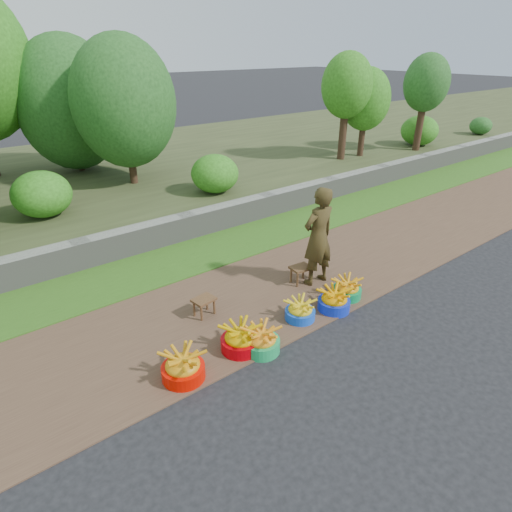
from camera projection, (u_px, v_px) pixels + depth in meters
ground_plane at (324, 326)px, 6.40m from camera, size 120.00×120.00×0.00m
dirt_shoulder at (271, 291)px, 7.28m from camera, size 80.00×2.50×0.02m
grass_verge at (208, 251)px, 8.69m from camera, size 80.00×1.50×0.04m
retaining_wall at (187, 226)px, 9.18m from camera, size 80.00×0.35×0.55m
earth_bank at (104, 177)px, 12.66m from camera, size 80.00×10.00×0.50m
basin_a at (183, 367)px, 5.31m from camera, size 0.55×0.55×0.41m
basin_b at (240, 339)px, 5.82m from camera, size 0.54×0.54×0.41m
basin_c at (261, 340)px, 5.81m from camera, size 0.51×0.51×0.38m
basin_d at (300, 311)px, 6.49m from camera, size 0.46×0.46×0.34m
basin_e at (334, 301)px, 6.72m from camera, size 0.51×0.51×0.38m
basin_f at (347, 289)px, 7.05m from camera, size 0.48×0.48×0.36m
stool_left at (204, 302)px, 6.53m from camera, size 0.36×0.30×0.29m
stool_right at (301, 270)px, 7.43m from camera, size 0.37×0.30×0.31m
vendor_woman at (318, 237)px, 7.17m from camera, size 0.63×0.42×1.73m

